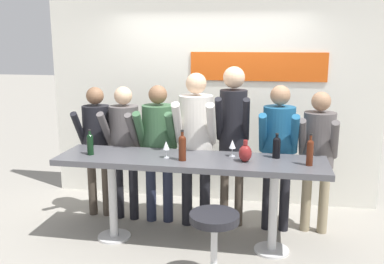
{
  "coord_description": "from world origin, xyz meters",
  "views": [
    {
      "loc": [
        0.78,
        -4.13,
        2.14
      ],
      "look_at": [
        0.0,
        0.1,
        1.2
      ],
      "focal_mm": 40.0,
      "sensor_mm": 36.0,
      "label": 1
    }
  ],
  "objects_px": {
    "person_center_right": "(233,127)",
    "person_far_right": "(318,147)",
    "person_center": "(196,133)",
    "person_center_left": "(158,139)",
    "wine_bottle_2": "(277,146)",
    "wine_glass_0": "(166,146)",
    "person_far_left": "(97,137)",
    "decorative_vase": "(245,153)",
    "wine_bottle_3": "(90,143)",
    "wine_bottle_1": "(310,151)",
    "tasting_table": "(190,169)",
    "bar_stool": "(214,238)",
    "person_left": "(124,139)",
    "person_right": "(278,143)",
    "wine_bottle_0": "(182,147)",
    "wine_glass_1": "(232,145)"
  },
  "relations": [
    {
      "from": "wine_bottle_2",
      "to": "wine_glass_0",
      "type": "distance_m",
      "value": 1.12
    },
    {
      "from": "person_center",
      "to": "wine_bottle_1",
      "type": "bearing_deg",
      "value": -27.81
    },
    {
      "from": "person_left",
      "to": "person_right",
      "type": "height_order",
      "value": "person_right"
    },
    {
      "from": "person_far_right",
      "to": "wine_bottle_1",
      "type": "bearing_deg",
      "value": -94.76
    },
    {
      "from": "bar_stool",
      "to": "wine_bottle_2",
      "type": "xyz_separation_m",
      "value": [
        0.52,
        0.88,
        0.63
      ]
    },
    {
      "from": "tasting_table",
      "to": "wine_bottle_3",
      "type": "height_order",
      "value": "wine_bottle_3"
    },
    {
      "from": "tasting_table",
      "to": "person_center_right",
      "type": "bearing_deg",
      "value": 55.89
    },
    {
      "from": "wine_bottle_2",
      "to": "wine_bottle_0",
      "type": "bearing_deg",
      "value": -163.93
    },
    {
      "from": "wine_bottle_3",
      "to": "bar_stool",
      "type": "bearing_deg",
      "value": -24.96
    },
    {
      "from": "person_far_right",
      "to": "wine_bottle_2",
      "type": "relative_size",
      "value": 6.19
    },
    {
      "from": "wine_bottle_3",
      "to": "person_far_left",
      "type": "bearing_deg",
      "value": 107.39
    },
    {
      "from": "person_center",
      "to": "decorative_vase",
      "type": "height_order",
      "value": "person_center"
    },
    {
      "from": "bar_stool",
      "to": "person_center_right",
      "type": "bearing_deg",
      "value": 88.5
    },
    {
      "from": "wine_bottle_2",
      "to": "wine_glass_0",
      "type": "xyz_separation_m",
      "value": [
        -1.11,
        -0.2,
        0.0
      ]
    },
    {
      "from": "person_left",
      "to": "wine_bottle_2",
      "type": "xyz_separation_m",
      "value": [
        1.75,
        -0.36,
        0.08
      ]
    },
    {
      "from": "person_center",
      "to": "wine_glass_0",
      "type": "relative_size",
      "value": 10.07
    },
    {
      "from": "wine_bottle_0",
      "to": "wine_bottle_3",
      "type": "distance_m",
      "value": 0.99
    },
    {
      "from": "person_far_left",
      "to": "decorative_vase",
      "type": "xyz_separation_m",
      "value": [
        1.81,
        -0.6,
        0.05
      ]
    },
    {
      "from": "wine_bottle_2",
      "to": "wine_bottle_3",
      "type": "height_order",
      "value": "wine_bottle_3"
    },
    {
      "from": "wine_bottle_2",
      "to": "person_center",
      "type": "bearing_deg",
      "value": 159.92
    },
    {
      "from": "bar_stool",
      "to": "person_center_left",
      "type": "xyz_separation_m",
      "value": [
        -0.82,
        1.24,
        0.56
      ]
    },
    {
      "from": "bar_stool",
      "to": "person_far_right",
      "type": "xyz_separation_m",
      "value": [
        0.97,
        1.27,
        0.54
      ]
    },
    {
      "from": "person_left",
      "to": "wine_bottle_0",
      "type": "bearing_deg",
      "value": -35.29
    },
    {
      "from": "person_far_left",
      "to": "wine_bottle_3",
      "type": "xyz_separation_m",
      "value": [
        0.2,
        -0.63,
        0.09
      ]
    },
    {
      "from": "wine_bottle_2",
      "to": "wine_glass_1",
      "type": "distance_m",
      "value": 0.45
    },
    {
      "from": "person_far_right",
      "to": "wine_glass_0",
      "type": "bearing_deg",
      "value": -150.7
    },
    {
      "from": "person_center",
      "to": "person_far_right",
      "type": "relative_size",
      "value": 1.12
    },
    {
      "from": "wine_bottle_0",
      "to": "decorative_vase",
      "type": "distance_m",
      "value": 0.63
    },
    {
      "from": "wine_bottle_2",
      "to": "person_far_right",
      "type": "bearing_deg",
      "value": 41.08
    },
    {
      "from": "person_center_left",
      "to": "wine_bottle_0",
      "type": "height_order",
      "value": "person_center_left"
    },
    {
      "from": "wine_bottle_0",
      "to": "tasting_table",
      "type": "bearing_deg",
      "value": 59.8
    },
    {
      "from": "bar_stool",
      "to": "person_center_left",
      "type": "bearing_deg",
      "value": 123.57
    },
    {
      "from": "person_far_right",
      "to": "wine_glass_0",
      "type": "xyz_separation_m",
      "value": [
        -1.56,
        -0.6,
        0.09
      ]
    },
    {
      "from": "person_center",
      "to": "person_far_right",
      "type": "bearing_deg",
      "value": -0.68
    },
    {
      "from": "person_center_left",
      "to": "person_right",
      "type": "height_order",
      "value": "person_right"
    },
    {
      "from": "person_left",
      "to": "wine_bottle_3",
      "type": "xyz_separation_m",
      "value": [
        -0.16,
        -0.59,
        0.08
      ]
    },
    {
      "from": "person_center_left",
      "to": "person_center",
      "type": "relative_size",
      "value": 0.92
    },
    {
      "from": "person_center",
      "to": "person_right",
      "type": "relative_size",
      "value": 1.07
    },
    {
      "from": "tasting_table",
      "to": "person_far_left",
      "type": "relative_size",
      "value": 1.73
    },
    {
      "from": "person_center",
      "to": "wine_bottle_1",
      "type": "relative_size",
      "value": 5.67
    },
    {
      "from": "person_center_left",
      "to": "wine_glass_0",
      "type": "height_order",
      "value": "person_center_left"
    },
    {
      "from": "person_center_left",
      "to": "person_center",
      "type": "height_order",
      "value": "person_center"
    },
    {
      "from": "wine_bottle_1",
      "to": "decorative_vase",
      "type": "distance_m",
      "value": 0.62
    },
    {
      "from": "tasting_table",
      "to": "person_right",
      "type": "height_order",
      "value": "person_right"
    },
    {
      "from": "person_center_right",
      "to": "person_far_right",
      "type": "distance_m",
      "value": 0.95
    },
    {
      "from": "wine_bottle_2",
      "to": "wine_bottle_3",
      "type": "bearing_deg",
      "value": -173.21
    },
    {
      "from": "wine_bottle_3",
      "to": "decorative_vase",
      "type": "distance_m",
      "value": 1.61
    },
    {
      "from": "person_left",
      "to": "wine_glass_0",
      "type": "height_order",
      "value": "person_left"
    },
    {
      "from": "person_center_left",
      "to": "wine_glass_1",
      "type": "bearing_deg",
      "value": -25.81
    },
    {
      "from": "person_left",
      "to": "person_center_right",
      "type": "bearing_deg",
      "value": 3.64
    }
  ]
}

